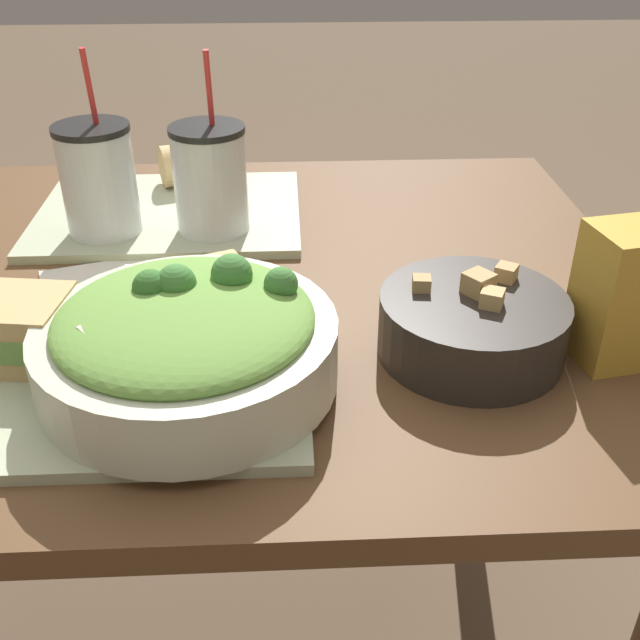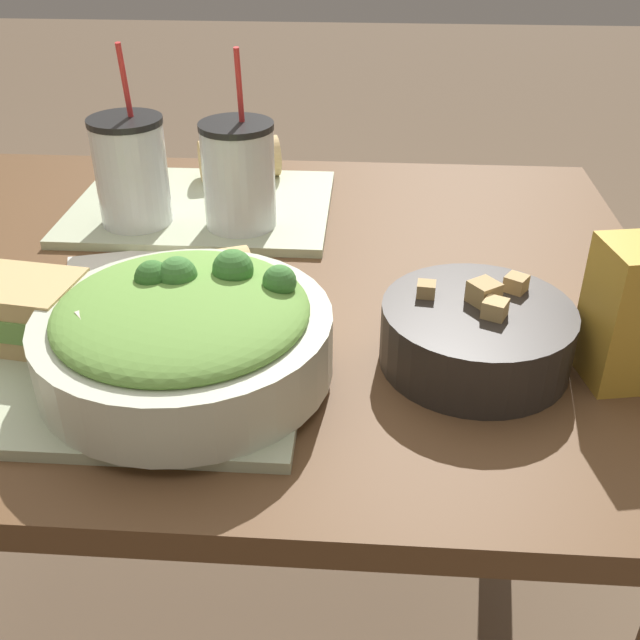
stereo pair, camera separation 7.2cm
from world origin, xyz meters
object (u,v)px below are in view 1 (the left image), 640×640
(soup_bowl, at_px, (472,323))
(sandwich_near, at_px, (10,328))
(drink_cup_dark, at_px, (99,183))
(drink_cup_red, at_px, (211,182))
(napkin_folded, at_px, (120,283))
(salad_bowl, at_px, (187,339))
(baguette_far, at_px, (203,162))
(baguette_near, at_px, (186,288))

(soup_bowl, relative_size, sandwich_near, 1.45)
(drink_cup_dark, relative_size, drink_cup_red, 1.02)
(soup_bowl, xyz_separation_m, napkin_folded, (-0.38, 0.16, -0.03))
(soup_bowl, bearing_deg, salad_bowl, -169.80)
(drink_cup_dark, xyz_separation_m, napkin_folded, (0.04, -0.13, -0.08))
(sandwich_near, xyz_separation_m, baguette_far, (0.14, 0.47, -0.00))
(salad_bowl, distance_m, drink_cup_dark, 0.37)
(sandwich_near, relative_size, drink_cup_dark, 0.55)
(napkin_folded, bearing_deg, baguette_near, -44.76)
(soup_bowl, bearing_deg, drink_cup_red, 133.86)
(drink_cup_red, bearing_deg, salad_bowl, -89.52)
(sandwich_near, bearing_deg, soup_bowl, 8.05)
(baguette_near, relative_size, baguette_far, 1.02)
(salad_bowl, xyz_separation_m, baguette_near, (-0.02, 0.12, -0.01))
(soup_bowl, bearing_deg, napkin_folded, 156.90)
(drink_cup_dark, bearing_deg, salad_bowl, -66.95)
(drink_cup_dark, bearing_deg, baguette_far, 57.00)
(baguette_near, xyz_separation_m, drink_cup_red, (0.01, 0.22, 0.03))
(baguette_far, bearing_deg, baguette_near, 163.99)
(sandwich_near, height_order, drink_cup_dark, drink_cup_dark)
(napkin_folded, bearing_deg, sandwich_near, -112.53)
(soup_bowl, relative_size, baguette_far, 1.41)
(salad_bowl, distance_m, baguette_near, 0.12)
(baguette_near, distance_m, napkin_folded, 0.13)
(baguette_near, relative_size, drink_cup_dark, 0.58)
(sandwich_near, xyz_separation_m, napkin_folded, (0.07, 0.17, -0.04))
(sandwich_near, bearing_deg, baguette_near, 32.94)
(salad_bowl, relative_size, drink_cup_dark, 1.18)
(drink_cup_red, bearing_deg, sandwich_near, -120.49)
(soup_bowl, bearing_deg, baguette_near, 166.01)
(salad_bowl, bearing_deg, baguette_far, 93.39)
(soup_bowl, distance_m, baguette_far, 0.55)
(sandwich_near, bearing_deg, drink_cup_red, 67.14)
(soup_bowl, relative_size, drink_cup_dark, 0.80)
(salad_bowl, xyz_separation_m, baguette_far, (-0.03, 0.51, -0.01))
(napkin_folded, bearing_deg, drink_cup_red, 50.75)
(soup_bowl, bearing_deg, drink_cup_dark, 145.40)
(salad_bowl, distance_m, drink_cup_red, 0.34)
(soup_bowl, xyz_separation_m, drink_cup_dark, (-0.42, 0.29, 0.04))
(baguette_far, bearing_deg, salad_bowl, 165.15)
(napkin_folded, bearing_deg, drink_cup_dark, 106.65)
(baguette_near, height_order, drink_cup_dark, drink_cup_dark)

